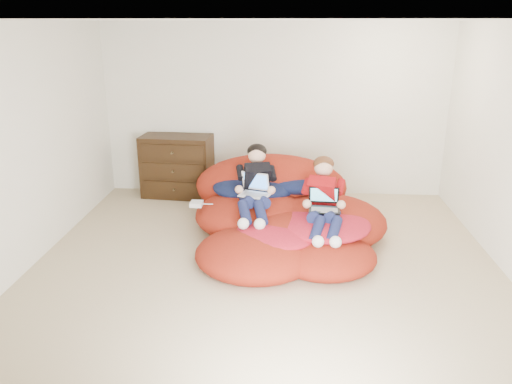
# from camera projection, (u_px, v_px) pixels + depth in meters

# --- Properties ---
(room_shell) EXTENTS (5.10, 5.10, 2.77)m
(room_shell) POSITION_uv_depth(u_px,v_px,m) (265.00, 248.00, 5.27)
(room_shell) COLOR tan
(room_shell) RESTS_ON ground
(dresser) EXTENTS (1.05, 0.61, 0.91)m
(dresser) POSITION_uv_depth(u_px,v_px,m) (177.00, 166.00, 7.38)
(dresser) COLOR black
(dresser) RESTS_ON ground
(beanbag_pile) EXTENTS (2.43, 2.54, 0.92)m
(beanbag_pile) POSITION_uv_depth(u_px,v_px,m) (283.00, 215.00, 6.03)
(beanbag_pile) COLOR #9F2212
(beanbag_pile) RESTS_ON ground
(cream_pillow) EXTENTS (0.40, 0.26, 0.26)m
(cream_pillow) POSITION_uv_depth(u_px,v_px,m) (238.00, 167.00, 6.73)
(cream_pillow) COLOR silver
(cream_pillow) RESTS_ON beanbag_pile
(older_boy) EXTENTS (0.40, 1.09, 0.73)m
(older_boy) POSITION_uv_depth(u_px,v_px,m) (255.00, 182.00, 5.88)
(older_boy) COLOR black
(older_boy) RESTS_ON beanbag_pile
(younger_boy) EXTENTS (0.41, 1.11, 0.72)m
(younger_boy) POSITION_uv_depth(u_px,v_px,m) (324.00, 196.00, 5.60)
(younger_boy) COLOR #9C0D10
(younger_boy) RESTS_ON beanbag_pile
(laptop_white) EXTENTS (0.40, 0.41, 0.24)m
(laptop_white) POSITION_uv_depth(u_px,v_px,m) (255.00, 189.00, 5.84)
(laptop_white) COLOR silver
(laptop_white) RESTS_ON older_boy
(laptop_black) EXTENTS (0.36, 0.36, 0.23)m
(laptop_black) POSITION_uv_depth(u_px,v_px,m) (324.00, 203.00, 5.56)
(laptop_black) COLOR black
(laptop_black) RESTS_ON younger_boy
(power_adapter) EXTENTS (0.15, 0.15, 0.05)m
(power_adapter) POSITION_uv_depth(u_px,v_px,m) (197.00, 204.00, 5.97)
(power_adapter) COLOR silver
(power_adapter) RESTS_ON beanbag_pile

